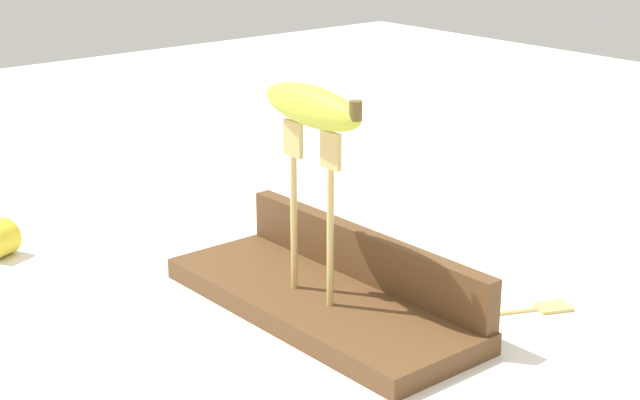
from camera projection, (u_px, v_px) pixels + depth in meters
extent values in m
plane|color=silver|center=(320.00, 313.00, 1.02)|extent=(3.00, 3.00, 0.00)
cube|color=brown|center=(320.00, 303.00, 1.01)|extent=(0.36, 0.14, 0.02)
cube|color=brown|center=(364.00, 255.00, 1.04)|extent=(0.35, 0.02, 0.05)
cylinder|color=tan|center=(294.00, 223.00, 1.00)|extent=(0.01, 0.01, 0.14)
cube|color=tan|center=(293.00, 139.00, 0.97)|extent=(0.03, 0.01, 0.04)
cylinder|color=tan|center=(330.00, 238.00, 0.96)|extent=(0.01, 0.01, 0.14)
cube|color=tan|center=(331.00, 150.00, 0.93)|extent=(0.03, 0.01, 0.04)
ellipsoid|color=#B2C138|center=(311.00, 106.00, 0.94)|extent=(0.15, 0.05, 0.04)
cylinder|color=brown|center=(356.00, 111.00, 0.88)|extent=(0.01, 0.01, 0.02)
sphere|color=#3F2D19|center=(271.00, 93.00, 1.00)|extent=(0.01, 0.01, 0.01)
cylinder|color=tan|center=(481.00, 314.00, 1.01)|extent=(0.06, 0.12, 0.01)
cube|color=tan|center=(553.00, 305.00, 1.03)|extent=(0.04, 0.04, 0.01)
cylinder|color=beige|center=(8.00, 235.00, 1.18)|extent=(0.04, 0.02, 0.04)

